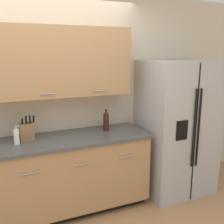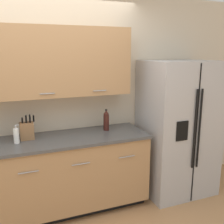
{
  "view_description": "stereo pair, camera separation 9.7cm",
  "coord_description": "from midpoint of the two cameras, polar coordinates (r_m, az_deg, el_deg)",
  "views": [
    {
      "loc": [
        -0.41,
        -1.95,
        1.9
      ],
      "look_at": [
        0.81,
        0.9,
        1.18
      ],
      "focal_mm": 42.0,
      "sensor_mm": 36.0,
      "label": 1
    },
    {
      "loc": [
        -0.32,
        -1.98,
        1.9
      ],
      "look_at": [
        0.81,
        0.9,
        1.18
      ],
      "focal_mm": 42.0,
      "sensor_mm": 36.0,
      "label": 2
    }
  ],
  "objects": [
    {
      "name": "refrigerator",
      "position": [
        3.65,
        13.12,
        -3.28
      ],
      "size": [
        0.92,
        0.77,
        1.78
      ],
      "color": "#B2B2B5",
      "rests_on": "ground_plane"
    },
    {
      "name": "counter_unit",
      "position": [
        3.23,
        -13.74,
        -13.54
      ],
      "size": [
        2.29,
        0.64,
        0.93
      ],
      "color": "black",
      "rests_on": "ground_plane"
    },
    {
      "name": "knife_block",
      "position": [
        3.08,
        -18.89,
        -3.99
      ],
      "size": [
        0.17,
        0.1,
        0.29
      ],
      "color": "olive",
      "rests_on": "counter_unit"
    },
    {
      "name": "wine_bottle",
      "position": [
        3.28,
        -2.15,
        -1.88
      ],
      "size": [
        0.07,
        0.07,
        0.27
      ],
      "color": "#3D1914",
      "rests_on": "counter_unit"
    },
    {
      "name": "wall_back",
      "position": [
        3.22,
        -16.27,
        4.24
      ],
      "size": [
        10.0,
        0.39,
        2.6
      ],
      "color": "beige",
      "rests_on": "ground_plane"
    },
    {
      "name": "soap_dispenser",
      "position": [
        2.99,
        -20.97,
        -5.01
      ],
      "size": [
        0.06,
        0.06,
        0.21
      ],
      "color": "white",
      "rests_on": "counter_unit"
    }
  ]
}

